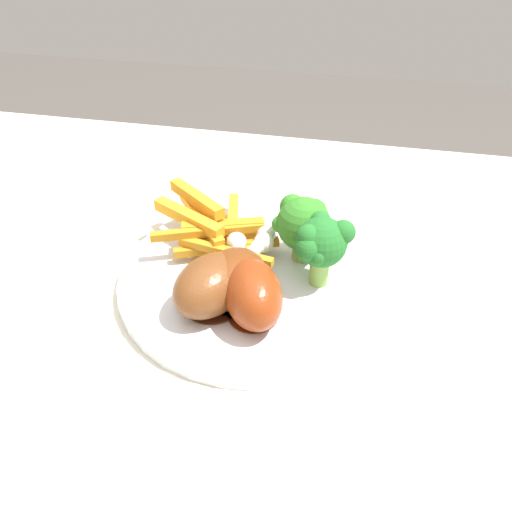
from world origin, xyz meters
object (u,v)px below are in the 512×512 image
at_px(broccoli_floret_middle, 303,223).
at_px(chicken_drumstick_far, 252,291).
at_px(dinner_plate, 256,278).
at_px(carrot_fries_pile, 217,229).
at_px(broccoli_floret_front, 320,242).
at_px(dining_table, 274,386).
at_px(chicken_drumstick_near, 214,283).
at_px(chicken_drumstick_extra, 236,276).

bearing_deg(broccoli_floret_middle, chicken_drumstick_far, 71.63).
relative_size(dinner_plate, carrot_fries_pile, 1.92).
height_order(dinner_plate, broccoli_floret_front, broccoli_floret_front).
xyz_separation_m(dinner_plate, chicken_drumstick_far, (-0.01, 0.05, 0.03)).
bearing_deg(dinner_plate, broccoli_floret_middle, -137.19).
height_order(dining_table, chicken_drumstick_near, chicken_drumstick_near).
xyz_separation_m(broccoli_floret_middle, chicken_drumstick_near, (0.06, 0.08, -0.02)).
bearing_deg(chicken_drumstick_near, broccoli_floret_front, -150.87).
bearing_deg(chicken_drumstick_far, broccoli_floret_front, -133.79).
height_order(dinner_plate, chicken_drumstick_far, chicken_drumstick_far).
relative_size(dining_table, chicken_drumstick_extra, 9.41).
bearing_deg(dinner_plate, dining_table, 132.52).
distance_m(broccoli_floret_middle, chicken_drumstick_extra, 0.09).
distance_m(carrot_fries_pile, chicken_drumstick_far, 0.11).
distance_m(dining_table, chicken_drumstick_near, 0.16).
distance_m(broccoli_floret_front, carrot_fries_pile, 0.11).
distance_m(dining_table, broccoli_floret_middle, 0.17).
height_order(broccoli_floret_front, chicken_drumstick_extra, broccoli_floret_front).
xyz_separation_m(carrot_fries_pile, chicken_drumstick_near, (-0.02, 0.08, 0.00)).
bearing_deg(carrot_fries_pile, broccoli_floret_middle, 179.04).
bearing_deg(broccoli_floret_middle, broccoli_floret_front, 118.72).
height_order(broccoli_floret_front, chicken_drumstick_far, broccoli_floret_front).
height_order(chicken_drumstick_far, chicken_drumstick_extra, chicken_drumstick_far).
xyz_separation_m(dining_table, dinner_plate, (0.02, -0.03, 0.12)).
distance_m(carrot_fries_pile, chicken_drumstick_extra, 0.08).
height_order(carrot_fries_pile, chicken_drumstick_near, chicken_drumstick_near).
xyz_separation_m(dining_table, broccoli_floret_middle, (-0.01, -0.06, 0.16)).
height_order(dining_table, broccoli_floret_middle, broccoli_floret_middle).
bearing_deg(chicken_drumstick_near, chicken_drumstick_extra, -138.54).
relative_size(broccoli_floret_front, chicken_drumstick_near, 0.53).
height_order(carrot_fries_pile, chicken_drumstick_extra, same).
relative_size(dining_table, broccoli_floret_front, 17.20).
distance_m(broccoli_floret_middle, chicken_drumstick_near, 0.11).
bearing_deg(chicken_drumstick_far, carrot_fries_pile, -58.50).
xyz_separation_m(dining_table, chicken_drumstick_far, (0.02, 0.03, 0.15)).
relative_size(carrot_fries_pile, chicken_drumstick_extra, 1.08).
bearing_deg(chicken_drumstick_far, dinner_plate, -81.43).
relative_size(broccoli_floret_front, chicken_drumstick_far, 0.54).
relative_size(broccoli_floret_front, carrot_fries_pile, 0.51).
bearing_deg(carrot_fries_pile, chicken_drumstick_far, 121.50).
bearing_deg(broccoli_floret_front, carrot_fries_pile, -20.06).
distance_m(dinner_plate, broccoli_floret_middle, 0.07).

